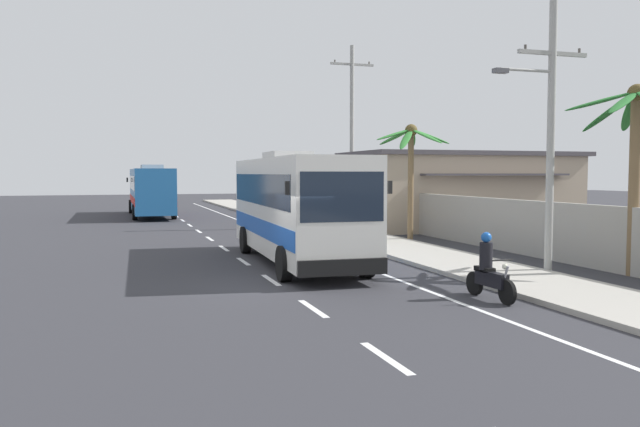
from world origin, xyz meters
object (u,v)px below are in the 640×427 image
coach_bus_foreground (296,205)px  utility_pole_mid (352,133)px  pedestrian_near_kerb (334,210)px  palm_third (411,153)px  motorcycle_beside_bus (489,272)px  palm_second (303,166)px  pedestrian_midwalk (350,216)px  palm_nearest (635,138)px  utility_pole_nearest (549,130)px  roadside_building (460,190)px  coach_bus_far_lane (151,190)px

coach_bus_foreground → utility_pole_mid: 14.99m
pedestrian_near_kerb → palm_third: size_ratio=0.32×
motorcycle_beside_bus → palm_second: (6.37, 38.22, 3.06)m
pedestrian_midwalk → palm_third: bearing=-132.4°
motorcycle_beside_bus → palm_nearest: 7.30m
pedestrian_near_kerb → utility_pole_mid: utility_pole_mid is taller
utility_pole_nearest → palm_second: bearing=86.0°
motorcycle_beside_bus → roadside_building: 21.83m
utility_pole_nearest → coach_bus_foreground: bearing=144.4°
utility_pole_mid → palm_third: 7.92m
coach_bus_far_lane → motorcycle_beside_bus: 34.73m
utility_pole_mid → palm_third: utility_pole_mid is taller
motorcycle_beside_bus → palm_nearest: (6.14, 1.84, 3.50)m
coach_bus_foreground → motorcycle_beside_bus: bearing=-70.2°
coach_bus_foreground → coach_bus_far_lane: (-3.41, 26.41, -0.10)m
pedestrian_near_kerb → utility_pole_mid: bearing=-27.1°
palm_second → palm_third: (-2.33, -25.42, 0.29)m
palm_nearest → palm_second: (0.23, 36.38, -0.45)m
pedestrian_midwalk → utility_pole_mid: (2.00, 5.13, 4.33)m
roadside_building → pedestrian_near_kerb: bearing=174.3°
motorcycle_beside_bus → palm_third: 13.83m
pedestrian_midwalk → palm_second: (4.22, 22.74, 2.68)m
palm_second → roadside_building: 19.48m
pedestrian_near_kerb → roadside_building: 7.59m
coach_bus_foreground → coach_bus_far_lane: size_ratio=0.89×
pedestrian_midwalk → palm_third: size_ratio=0.33×
utility_pole_mid → palm_second: size_ratio=2.12×
palm_nearest → pedestrian_near_kerb: bearing=100.4°
coach_bus_far_lane → motorcycle_beside_bus: (6.19, -34.15, -1.25)m
utility_pole_nearest → palm_second: utility_pole_nearest is taller
palm_second → palm_nearest: bearing=-90.4°
coach_bus_far_lane → utility_pole_nearest: 32.89m
pedestrian_near_kerb → roadside_building: bearing=-59.2°
palm_second → motorcycle_beside_bus: bearing=-99.5°
pedestrian_midwalk → roadside_building: roadside_building is taller
pedestrian_near_kerb → palm_nearest: size_ratio=0.30×
pedestrian_midwalk → palm_second: 23.29m
coach_bus_far_lane → pedestrian_near_kerb: coach_bus_far_lane is taller
motorcycle_beside_bus → palm_third: (4.04, 12.80, 3.35)m
palm_third → coach_bus_foreground: bearing=-143.4°
coach_bus_far_lane → utility_pole_mid: 17.39m
coach_bus_far_lane → palm_nearest: bearing=-69.1°
coach_bus_foreground → palm_second: 31.87m
utility_pole_mid → roadside_building: bearing=-12.9°
coach_bus_foreground → utility_pole_nearest: size_ratio=1.29×
pedestrian_midwalk → roadside_building: 9.02m
coach_bus_foreground → palm_second: size_ratio=2.22×
palm_second → pedestrian_midwalk: bearing=-100.5°
coach_bus_foreground → roadside_building: roadside_building is taller
motorcycle_beside_bus → utility_pole_nearest: size_ratio=0.24×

